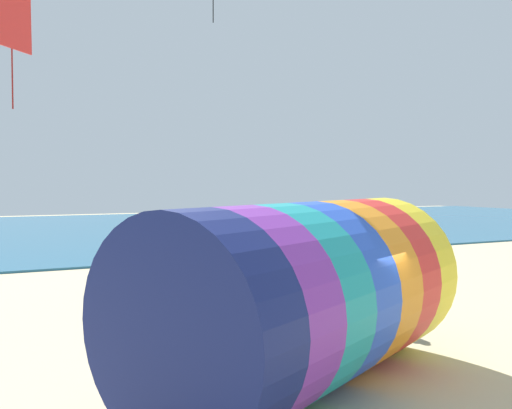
{
  "coord_description": "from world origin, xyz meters",
  "views": [
    {
      "loc": [
        -5.79,
        -8.87,
        3.79
      ],
      "look_at": [
        -0.47,
        2.14,
        3.3
      ],
      "focal_mm": 40.0,
      "sensor_mm": 36.0,
      "label": 1
    }
  ],
  "objects_px": {
    "kite_handler": "(391,298)",
    "bystander_mid_beach": "(179,276)",
    "giant_inflatable_tube": "(304,294)",
    "kite_red_diamond": "(11,6)"
  },
  "relations": [
    {
      "from": "kite_handler",
      "to": "bystander_mid_beach",
      "type": "height_order",
      "value": "bystander_mid_beach"
    },
    {
      "from": "bystander_mid_beach",
      "to": "kite_handler",
      "type": "bearing_deg",
      "value": -51.73
    },
    {
      "from": "kite_handler",
      "to": "giant_inflatable_tube",
      "type": "bearing_deg",
      "value": -148.81
    },
    {
      "from": "kite_handler",
      "to": "bystander_mid_beach",
      "type": "relative_size",
      "value": 0.91
    },
    {
      "from": "giant_inflatable_tube",
      "to": "bystander_mid_beach",
      "type": "height_order",
      "value": "giant_inflatable_tube"
    },
    {
      "from": "giant_inflatable_tube",
      "to": "kite_red_diamond",
      "type": "distance_m",
      "value": 8.06
    },
    {
      "from": "giant_inflatable_tube",
      "to": "kite_handler",
      "type": "relative_size",
      "value": 4.85
    },
    {
      "from": "kite_handler",
      "to": "bystander_mid_beach",
      "type": "xyz_separation_m",
      "value": [
        -3.96,
        5.01,
        0.1
      ]
    },
    {
      "from": "giant_inflatable_tube",
      "to": "kite_handler",
      "type": "xyz_separation_m",
      "value": [
        3.98,
        2.41,
        -0.88
      ]
    },
    {
      "from": "kite_red_diamond",
      "to": "bystander_mid_beach",
      "type": "distance_m",
      "value": 8.9
    }
  ]
}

